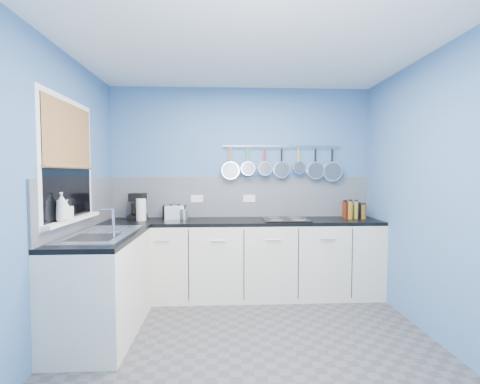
{
  "coord_description": "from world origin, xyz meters",
  "views": [
    {
      "loc": [
        -0.22,
        -2.74,
        1.44
      ],
      "look_at": [
        -0.05,
        0.75,
        1.25
      ],
      "focal_mm": 25.44,
      "sensor_mm": 36.0,
      "label": 1
    }
  ],
  "objects": [
    {
      "name": "floor",
      "position": [
        0.0,
        0.0,
        -0.01
      ],
      "size": [
        3.2,
        3.0,
        0.02
      ],
      "primitive_type": "cube",
      "color": "#47474C",
      "rests_on": "ground"
    },
    {
      "name": "ceiling",
      "position": [
        0.0,
        0.0,
        2.51
      ],
      "size": [
        3.2,
        3.0,
        0.02
      ],
      "primitive_type": "cube",
      "color": "white",
      "rests_on": "ground"
    },
    {
      "name": "wall_back",
      "position": [
        0.0,
        1.51,
        1.25
      ],
      "size": [
        3.2,
        0.02,
        2.5
      ],
      "primitive_type": "cube",
      "color": "teal",
      "rests_on": "ground"
    },
    {
      "name": "wall_front",
      "position": [
        0.0,
        -1.51,
        1.25
      ],
      "size": [
        3.2,
        0.02,
        2.5
      ],
      "primitive_type": "cube",
      "color": "teal",
      "rests_on": "ground"
    },
    {
      "name": "wall_left",
      "position": [
        -1.61,
        0.0,
        1.25
      ],
      "size": [
        0.02,
        3.0,
        2.5
      ],
      "primitive_type": "cube",
      "color": "teal",
      "rests_on": "ground"
    },
    {
      "name": "wall_right",
      "position": [
        1.61,
        0.0,
        1.25
      ],
      "size": [
        0.02,
        3.0,
        2.5
      ],
      "primitive_type": "cube",
      "color": "teal",
      "rests_on": "ground"
    },
    {
      "name": "backsplash_back",
      "position": [
        0.0,
        1.49,
        1.15
      ],
      "size": [
        3.2,
        0.02,
        0.5
      ],
      "primitive_type": "cube",
      "color": "gray",
      "rests_on": "wall_back"
    },
    {
      "name": "backsplash_left",
      "position": [
        -1.59,
        0.6,
        1.15
      ],
      "size": [
        0.02,
        1.8,
        0.5
      ],
      "primitive_type": "cube",
      "color": "gray",
      "rests_on": "wall_left"
    },
    {
      "name": "cabinet_run_back",
      "position": [
        0.0,
        1.2,
        0.43
      ],
      "size": [
        3.2,
        0.6,
        0.86
      ],
      "primitive_type": "cube",
      "color": "beige",
      "rests_on": "ground"
    },
    {
      "name": "worktop_back",
      "position": [
        0.0,
        1.2,
        0.88
      ],
      "size": [
        3.2,
        0.6,
        0.04
      ],
      "primitive_type": "cube",
      "color": "black",
      "rests_on": "cabinet_run_back"
    },
    {
      "name": "cabinet_run_left",
      "position": [
        -1.3,
        0.3,
        0.43
      ],
      "size": [
        0.6,
        1.2,
        0.86
      ],
      "primitive_type": "cube",
      "color": "beige",
      "rests_on": "ground"
    },
    {
      "name": "worktop_left",
      "position": [
        -1.3,
        0.3,
        0.88
      ],
      "size": [
        0.6,
        1.2,
        0.04
      ],
      "primitive_type": "cube",
      "color": "black",
      "rests_on": "cabinet_run_left"
    },
    {
      "name": "window_frame",
      "position": [
        -1.58,
        0.3,
        1.55
      ],
      "size": [
        0.01,
        1.0,
        1.1
      ],
      "primitive_type": "cube",
      "color": "white",
      "rests_on": "wall_left"
    },
    {
      "name": "window_glass",
      "position": [
        -1.57,
        0.3,
        1.55
      ],
      "size": [
        0.01,
        0.9,
        1.0
      ],
      "primitive_type": "cube",
      "color": "black",
      "rests_on": "wall_left"
    },
    {
      "name": "bamboo_blind",
      "position": [
        -1.56,
        0.3,
        1.77
      ],
      "size": [
        0.01,
        0.9,
        0.55
      ],
      "primitive_type": "cube",
      "color": "#A26E3E",
      "rests_on": "wall_left"
    },
    {
      "name": "window_sill",
      "position": [
        -1.55,
        0.3,
        1.04
      ],
      "size": [
        0.1,
        0.98,
        0.03
      ],
      "primitive_type": "cube",
      "color": "white",
      "rests_on": "wall_left"
    },
    {
      "name": "sink_unit",
      "position": [
        -1.3,
        0.3,
        0.9
      ],
      "size": [
        0.5,
        0.95,
        0.01
      ],
      "primitive_type": "cube",
      "color": "silver",
      "rests_on": "worktop_left"
    },
    {
      "name": "mixer_tap",
      "position": [
        -1.14,
        0.12,
        1.03
      ],
      "size": [
        0.12,
        0.08,
        0.26
      ],
      "primitive_type": null,
      "color": "silver",
      "rests_on": "worktop_left"
    },
    {
      "name": "socket_left",
      "position": [
        -0.55,
        1.48,
        1.13
      ],
      "size": [
        0.15,
        0.01,
        0.09
      ],
      "primitive_type": "cube",
      "color": "white",
      "rests_on": "backsplash_back"
    },
    {
      "name": "socket_right",
      "position": [
        0.1,
        1.48,
        1.13
      ],
      "size": [
        0.15,
        0.01,
        0.09
      ],
      "primitive_type": "cube",
      "color": "white",
      "rests_on": "backsplash_back"
    },
    {
      "name": "pot_rail",
      "position": [
        0.5,
        1.45,
        1.78
      ],
      "size": [
        1.45,
        0.02,
        0.02
      ],
      "primitive_type": "cylinder",
      "rotation": [
        0.0,
        1.57,
        0.0
      ],
      "color": "silver",
      "rests_on": "wall_back"
    },
    {
      "name": "soap_bottle_a",
      "position": [
        -1.53,
        0.06,
        1.17
      ],
      "size": [
        0.11,
        0.11,
        0.24
      ],
      "primitive_type": "imported",
      "rotation": [
        0.0,
        0.0,
        0.18
      ],
      "color": "white",
      "rests_on": "window_sill"
    },
    {
      "name": "soap_bottle_b",
      "position": [
        -1.53,
        0.14,
        1.14
      ],
      "size": [
        0.1,
        0.1,
        0.17
      ],
      "primitive_type": "imported",
      "rotation": [
        0.0,
        0.0,
        -0.43
      ],
      "color": "white",
      "rests_on": "window_sill"
    },
    {
      "name": "paper_towel",
      "position": [
        -1.17,
        1.19,
        1.03
      ],
      "size": [
        0.12,
        0.12,
        0.25
      ],
      "primitive_type": "cylinder",
      "rotation": [
        0.0,
        0.0,
        0.09
      ],
      "color": "white",
      "rests_on": "worktop_back"
    },
    {
      "name": "coffee_maker",
      "position": [
        -1.24,
        1.3,
        1.05
      ],
      "size": [
        0.2,
        0.22,
        0.31
      ],
      "primitive_type": null,
      "rotation": [
        0.0,
        0.0,
        -0.17
      ],
      "color": "black",
      "rests_on": "worktop_back"
    },
    {
      "name": "toaster",
      "position": [
        -0.8,
        1.33,
        0.98
      ],
      "size": [
        0.28,
        0.21,
        0.16
      ],
      "primitive_type": "cube",
      "rotation": [
        0.0,
        0.0,
        0.26
      ],
      "color": "silver",
      "rests_on": "worktop_back"
    },
    {
      "name": "canister",
      "position": [
        -0.69,
        1.26,
        0.96
      ],
      "size": [
        0.11,
        0.11,
        0.13
      ],
      "primitive_type": "cylinder",
      "rotation": [
        0.0,
        0.0,
        -0.35
      ],
      "color": "silver",
      "rests_on": "worktop_back"
    },
    {
      "name": "hob",
      "position": [
        0.51,
        1.17,
        0.91
      ],
      "size": [
        0.52,
        0.46,
        0.01
      ],
      "primitive_type": "cube",
      "color": "black",
      "rests_on": "worktop_back"
    },
    {
      "name": "pan_0",
      "position": [
        -0.13,
        1.44,
        1.57
      ],
      "size": [
        0.22,
        0.07,
        0.41
      ],
      "primitive_type": null,
      "color": "silver",
      "rests_on": "pot_rail"
    },
    {
      "name": "pan_1",
      "position": [
        0.08,
        1.44,
        1.6
      ],
      "size": [
        0.17,
        0.1,
        0.36
      ],
      "primitive_type": null,
      "color": "silver",
      "rests_on": "pot_rail"
    },
    {
      "name": "pan_2",
      "position": [
        0.29,
        1.44,
        1.6
      ],
      "size": [
        0.17,
        0.1,
        0.36
      ],
      "primitive_type": null,
      "color": "silver",
      "rests_on": "pot_rail"
    },
    {
      "name": "pan_3",
      "position": [
        0.5,
        1.44,
        1.58
      ],
      "size": [
        0.2,
        0.06,
        0.39
      ],
      "primitive_type": null,
      "color": "silver",
      "rests_on": "pot_rail"
    },
    {
      "name": "pan_4",
      "position": [
        0.71,
        1.44,
        1.61
      ],
      "size": [
        0.15,
        0.08,
        0.34
      ],
      "primitive_type": null,
      "color": "silver",
      "rests_on": "pot_rail"
    },
    {
      "name": "pan_5",
      "position": [
        0.92,
        1.44,
        1.58
      ],
      "size": [
        0.22,
        0.07,
        0.41
      ],
      "primitive_type": null,
      "color": "silver",
      "rests_on": "pot_rail"
    },
    {
      "name": "pan_6",
      "position": [
        1.14,
        1.44,
        1.56
      ],
      "size": [
        0.24,
        0.06,
        0.43
      ],
      "primitive_type": null,
      "color": "silver",
      "rests_on": "pot_rail"
    },
    {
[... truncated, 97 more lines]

